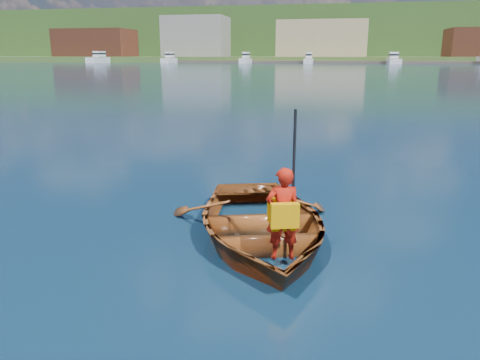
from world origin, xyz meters
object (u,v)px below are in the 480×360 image
Objects in this scene: rowboat at (260,223)px; child_paddler at (283,214)px; dock at (350,62)px; marina_yachts at (350,59)px.

child_paddler reaches higher than rowboat.
marina_yachts is (-0.20, -4.69, 0.96)m from dock.
child_paddler is (0.41, -0.82, 0.45)m from rowboat.
dock is 4.79m from marina_yachts.
rowboat is at bearing 116.43° from child_paddler.
rowboat is 2.34× the size of child_paddler.
dock reaches higher than rowboat.
rowboat is 1.02m from child_paddler.
dock is at bearing 88.02° from rowboat.
dock is at bearing 87.56° from marina_yachts.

